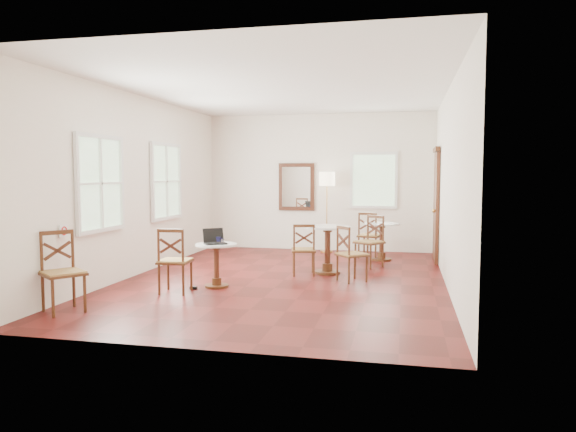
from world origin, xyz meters
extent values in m
plane|color=#52100E|center=(0.00, 0.00, 0.00)|extent=(7.00, 7.00, 0.00)
cube|color=white|center=(0.00, 3.50, 1.50)|extent=(5.00, 0.02, 3.00)
cube|color=white|center=(0.00, -3.50, 1.50)|extent=(5.00, 0.02, 3.00)
cube|color=white|center=(-2.50, 0.00, 1.50)|extent=(0.02, 7.00, 3.00)
cube|color=white|center=(2.50, 0.00, 1.50)|extent=(0.02, 7.00, 3.00)
cube|color=white|center=(0.00, 0.00, 3.00)|extent=(5.00, 7.00, 0.02)
cube|color=#532B17|center=(2.46, 2.40, 1.05)|extent=(0.06, 0.90, 2.10)
cube|color=#4C2913|center=(2.44, 2.40, 2.15)|extent=(0.08, 1.02, 0.08)
sphere|color=#BF8C3F|center=(2.40, 2.08, 1.00)|extent=(0.07, 0.07, 0.07)
cube|color=#462012|center=(-0.50, 3.46, 1.40)|extent=(0.80, 0.05, 1.05)
cube|color=white|center=(-0.50, 3.43, 1.40)|extent=(0.64, 0.02, 0.88)
cube|color=white|center=(-2.47, -2.10, 0.95)|extent=(0.02, 0.16, 0.16)
torus|color=red|center=(-2.46, -2.10, 0.95)|extent=(0.02, 0.12, 0.12)
cube|color=white|center=(-2.47, -1.20, 1.55)|extent=(0.06, 1.22, 1.42)
cube|color=white|center=(-2.47, 1.00, 1.55)|extent=(0.06, 1.22, 1.42)
cube|color=white|center=(1.20, 3.47, 1.55)|extent=(1.02, 0.06, 1.22)
cylinder|color=#4C2913|center=(-0.86, -0.75, 0.02)|extent=(0.35, 0.35, 0.04)
cylinder|color=#4C2913|center=(-0.86, -0.75, 0.09)|extent=(0.14, 0.14, 0.11)
cylinder|color=#462012|center=(-0.86, -0.75, 0.35)|extent=(0.08, 0.08, 0.53)
cylinder|color=#4C2913|center=(-0.86, -0.75, 0.60)|extent=(0.12, 0.12, 0.05)
cylinder|color=white|center=(-0.86, -0.75, 0.64)|extent=(0.62, 0.62, 0.03)
cylinder|color=#4C2913|center=(0.60, 0.69, 0.02)|extent=(0.44, 0.44, 0.04)
cylinder|color=#4C2913|center=(0.60, 0.69, 0.11)|extent=(0.17, 0.17, 0.13)
cylinder|color=#462012|center=(0.60, 0.69, 0.44)|extent=(0.10, 0.10, 0.65)
cylinder|color=#4C2913|center=(0.60, 0.69, 0.74)|extent=(0.15, 0.15, 0.07)
cylinder|color=white|center=(0.60, 0.69, 0.79)|extent=(0.76, 0.76, 0.03)
cylinder|color=#4C2913|center=(1.44, 2.30, 0.02)|extent=(0.40, 0.40, 0.04)
cylinder|color=#4C2913|center=(1.44, 2.30, 0.10)|extent=(0.16, 0.16, 0.12)
cylinder|color=#462012|center=(1.44, 2.30, 0.40)|extent=(0.09, 0.09, 0.59)
cylinder|color=#4C2913|center=(1.44, 2.30, 0.67)|extent=(0.14, 0.14, 0.06)
cylinder|color=white|center=(1.44, 2.30, 0.72)|extent=(0.69, 0.69, 0.03)
cylinder|color=#4C2913|center=(-1.15, -1.04, 0.22)|extent=(0.04, 0.04, 0.44)
cylinder|color=#4C2913|center=(-1.12, -1.39, 0.22)|extent=(0.04, 0.04, 0.44)
cylinder|color=#4C2913|center=(-1.50, -1.07, 0.22)|extent=(0.04, 0.04, 0.44)
cylinder|color=#4C2913|center=(-1.47, -1.42, 0.22)|extent=(0.04, 0.04, 0.44)
cube|color=#4C2913|center=(-1.31, -1.23, 0.44)|extent=(0.46, 0.46, 0.03)
cube|color=olive|center=(-1.31, -1.23, 0.46)|extent=(0.44, 0.44, 0.04)
cylinder|color=#4C2913|center=(-1.12, -1.39, 0.68)|extent=(0.04, 0.04, 0.49)
cylinder|color=#4C2913|center=(-1.47, -1.42, 0.68)|extent=(0.04, 0.04, 0.49)
cube|color=#4C2913|center=(-1.29, -1.40, 0.91)|extent=(0.37, 0.06, 0.05)
cube|color=#462012|center=(-1.29, -1.40, 0.69)|extent=(0.32, 0.05, 0.21)
cube|color=#462012|center=(-1.29, -1.40, 0.69)|extent=(0.32, 0.05, 0.21)
cylinder|color=#4C2913|center=(-2.15, -2.79, 0.23)|extent=(0.04, 0.04, 0.47)
cylinder|color=#4C2913|center=(-2.45, -2.57, 0.23)|extent=(0.04, 0.04, 0.47)
cylinder|color=#4C2913|center=(-1.93, -2.49, 0.23)|extent=(0.04, 0.04, 0.47)
cylinder|color=#4C2913|center=(-2.23, -2.27, 0.23)|extent=(0.04, 0.04, 0.47)
cube|color=#4C2913|center=(-2.19, -2.53, 0.47)|extent=(0.64, 0.64, 0.03)
cube|color=olive|center=(-2.19, -2.53, 0.49)|extent=(0.61, 0.61, 0.04)
cylinder|color=#4C2913|center=(-2.45, -2.57, 0.73)|extent=(0.04, 0.04, 0.52)
cylinder|color=#4C2913|center=(-2.23, -2.27, 0.73)|extent=(0.04, 0.04, 0.52)
cube|color=#4C2913|center=(-2.34, -2.42, 0.97)|extent=(0.26, 0.34, 0.05)
cube|color=#462012|center=(-2.34, -2.42, 0.74)|extent=(0.22, 0.29, 0.23)
cube|color=#462012|center=(-2.34, -2.42, 0.74)|extent=(0.22, 0.29, 0.23)
cylinder|color=#4C2913|center=(0.35, 0.68, 0.20)|extent=(0.03, 0.03, 0.41)
cylinder|color=#4C2913|center=(0.42, 0.36, 0.20)|extent=(0.03, 0.03, 0.41)
cylinder|color=#4C2913|center=(0.03, 0.61, 0.20)|extent=(0.03, 0.03, 0.41)
cylinder|color=#4C2913|center=(0.10, 0.29, 0.20)|extent=(0.03, 0.03, 0.41)
cube|color=#4C2913|center=(0.23, 0.49, 0.41)|extent=(0.48, 0.48, 0.03)
cube|color=olive|center=(0.23, 0.49, 0.42)|extent=(0.46, 0.46, 0.04)
cylinder|color=#4C2913|center=(0.42, 0.36, 0.63)|extent=(0.03, 0.03, 0.45)
cylinder|color=#4C2913|center=(0.10, 0.29, 0.63)|extent=(0.03, 0.03, 0.45)
cube|color=#4C2913|center=(0.26, 0.33, 0.84)|extent=(0.34, 0.11, 0.05)
cube|color=#462012|center=(0.26, 0.33, 0.64)|extent=(0.29, 0.09, 0.20)
cube|color=#462012|center=(0.26, 0.33, 0.64)|extent=(0.29, 0.09, 0.20)
cylinder|color=#4C2913|center=(1.30, 0.08, 0.21)|extent=(0.03, 0.03, 0.41)
cylinder|color=#4C2913|center=(1.05, -0.13, 0.21)|extent=(0.03, 0.03, 0.41)
cylinder|color=#4C2913|center=(1.09, 0.34, 0.21)|extent=(0.03, 0.03, 0.41)
cylinder|color=#4C2913|center=(0.84, 0.13, 0.21)|extent=(0.03, 0.03, 0.41)
cube|color=#4C2913|center=(1.07, 0.11, 0.42)|extent=(0.57, 0.57, 0.03)
cube|color=olive|center=(1.07, 0.11, 0.43)|extent=(0.54, 0.54, 0.04)
cylinder|color=#4C2913|center=(1.05, -0.13, 0.64)|extent=(0.03, 0.03, 0.46)
cylinder|color=#4C2913|center=(0.84, 0.13, 0.64)|extent=(0.03, 0.03, 0.46)
cube|color=#4C2913|center=(0.94, 0.00, 0.85)|extent=(0.25, 0.29, 0.05)
cube|color=#462012|center=(0.94, 0.00, 0.65)|extent=(0.21, 0.24, 0.20)
cube|color=#462012|center=(0.94, 0.00, 0.65)|extent=(0.21, 0.24, 0.20)
cylinder|color=#4C2913|center=(1.40, 2.69, 0.22)|extent=(0.03, 0.03, 0.44)
cylinder|color=#4C2913|center=(1.32, 2.35, 0.22)|extent=(0.03, 0.03, 0.44)
cylinder|color=#4C2913|center=(1.06, 2.77, 0.22)|extent=(0.03, 0.03, 0.44)
cylinder|color=#4C2913|center=(0.98, 2.43, 0.22)|extent=(0.03, 0.03, 0.44)
cube|color=#4C2913|center=(1.19, 2.56, 0.44)|extent=(0.51, 0.51, 0.03)
cube|color=olive|center=(1.19, 2.56, 0.45)|extent=(0.49, 0.49, 0.04)
cylinder|color=#4C2913|center=(1.32, 2.35, 0.68)|extent=(0.03, 0.03, 0.48)
cylinder|color=#4C2913|center=(0.98, 2.43, 0.68)|extent=(0.03, 0.03, 0.48)
cube|color=#4C2913|center=(1.15, 2.39, 0.90)|extent=(0.37, 0.12, 0.05)
cube|color=#462012|center=(1.15, 2.39, 0.69)|extent=(0.31, 0.10, 0.21)
cube|color=#462012|center=(1.15, 2.39, 0.69)|extent=(0.31, 0.10, 0.21)
cylinder|color=#4C2913|center=(1.00, 1.44, 0.22)|extent=(0.04, 0.04, 0.44)
cylinder|color=#4C2913|center=(1.21, 1.73, 0.22)|extent=(0.04, 0.04, 0.44)
cylinder|color=#4C2913|center=(1.29, 1.24, 0.22)|extent=(0.04, 0.04, 0.44)
cylinder|color=#4C2913|center=(1.49, 1.53, 0.22)|extent=(0.04, 0.04, 0.44)
cube|color=#4C2913|center=(1.25, 1.48, 0.44)|extent=(0.60, 0.60, 0.03)
cube|color=olive|center=(1.25, 1.48, 0.46)|extent=(0.57, 0.57, 0.04)
cylinder|color=#4C2913|center=(1.21, 1.73, 0.68)|extent=(0.04, 0.04, 0.49)
cylinder|color=#4C2913|center=(1.49, 1.53, 0.68)|extent=(0.04, 0.04, 0.49)
cube|color=#4C2913|center=(1.35, 1.63, 0.91)|extent=(0.32, 0.24, 0.05)
cube|color=#462012|center=(1.35, 1.63, 0.69)|extent=(0.27, 0.20, 0.22)
cube|color=#462012|center=(1.35, 1.63, 0.69)|extent=(0.27, 0.20, 0.22)
cylinder|color=#BF8C3F|center=(0.23, 3.15, 0.01)|extent=(0.28, 0.28, 0.03)
cylinder|color=#BF8C3F|center=(0.23, 3.15, 0.79)|extent=(0.02, 0.02, 1.58)
cylinder|color=beige|center=(0.23, 3.15, 1.58)|extent=(0.34, 0.34, 0.30)
cube|color=black|center=(-0.86, -0.78, 0.66)|extent=(0.38, 0.36, 0.02)
cube|color=black|center=(-0.86, -0.78, 0.67)|extent=(0.28, 0.25, 0.00)
cube|color=black|center=(-0.93, -0.69, 0.77)|extent=(0.29, 0.24, 0.21)
cube|color=silver|center=(-0.93, -0.69, 0.77)|extent=(0.25, 0.20, 0.17)
ellipsoid|color=black|center=(-0.83, -0.82, 0.67)|extent=(0.11, 0.09, 0.03)
cylinder|color=#101137|center=(-0.87, -0.65, 0.70)|extent=(0.08, 0.08, 0.09)
torus|color=#101137|center=(-0.82, -0.65, 0.70)|extent=(0.06, 0.01, 0.06)
cylinder|color=white|center=(-0.72, -0.88, 0.70)|extent=(0.05, 0.05, 0.09)
cube|color=black|center=(-1.15, -0.96, 0.02)|extent=(0.10, 0.06, 0.04)
camera|label=1|loc=(1.87, -8.23, 1.69)|focal=33.37mm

